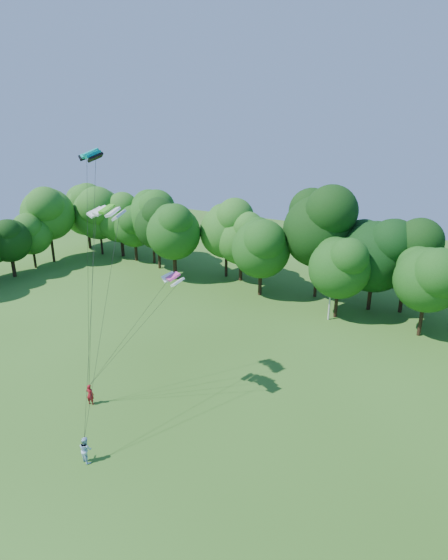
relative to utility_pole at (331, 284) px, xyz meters
The scene contains 9 objects.
ground 32.34m from the utility_pole, 93.87° to the right, with size 160.00×160.00×0.00m, color #2F5717.
utility_pole is the anchor object (origin of this frame).
kite_flyer_left 27.59m from the utility_pole, 110.73° to the right, with size 0.64×0.42×1.75m, color maroon.
kite_flyer_right 30.52m from the utility_pole, 99.56° to the right, with size 0.89×0.69×1.82m, color #ADD2F0.
kite_teal 29.24m from the utility_pole, 111.94° to the right, with size 2.62×1.91×0.53m.
kite_green 27.64m from the utility_pole, 107.40° to the right, with size 2.67×1.36×0.51m.
kite_pink 22.94m from the utility_pole, 100.84° to the right, with size 2.16×1.60×0.48m.
tree_back_west 32.00m from the utility_pole, 169.61° to the left, with size 8.33×8.33×12.12m.
tree_back_center 7.33m from the utility_pole, 61.85° to the left, with size 9.00×9.00×13.10m.
Camera 1 is at (17.18, -12.12, 20.41)m, focal length 28.00 mm.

